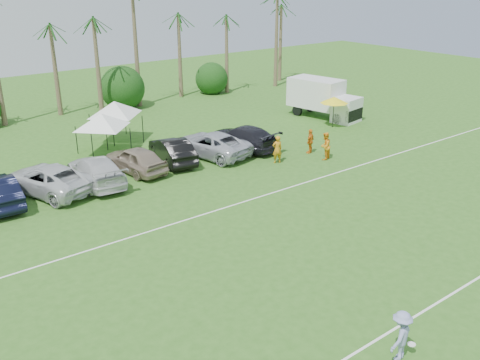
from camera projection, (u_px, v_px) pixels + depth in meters
ground at (464, 346)px, 17.98m from camera, size 120.00×120.00×0.00m
field_lines at (300, 253)px, 23.88m from camera, size 80.00×12.10×0.01m
palm_tree_5 at (46, 16)px, 42.93m from camera, size 2.40×2.40×9.90m
palm_tree_6 at (92, 3)px, 44.89m from camera, size 2.40×2.40×10.90m
palm_tree_8 at (184, 19)px, 50.64m from camera, size 2.40×2.40×8.90m
palm_tree_9 at (226, 7)px, 53.16m from camera, size 2.40×2.40×9.90m
bush_tree_2 at (116, 86)px, 49.48m from camera, size 4.00×4.00×4.00m
bush_tree_3 at (205, 74)px, 55.16m from camera, size 4.00×4.00×4.00m
sideline_player_a at (277, 149)px, 34.77m from camera, size 0.78×0.64×1.84m
sideline_player_b at (325, 146)px, 35.40m from camera, size 1.08×0.96×1.85m
sideline_player_c at (310, 141)px, 36.66m from camera, size 1.08×0.77×1.71m
box_truck at (323, 97)px, 45.39m from camera, size 3.43×6.56×3.22m
canopy_tent_left at (101, 113)px, 35.54m from camera, size 4.20×4.20×3.40m
canopy_tent_right at (114, 101)px, 38.35m from camera, size 4.36×4.36×3.53m
market_umbrella at (334, 100)px, 42.27m from camera, size 2.23×2.23×2.48m
frisbee_player at (401, 336)px, 17.09m from camera, size 1.27×0.91×1.77m
parked_car_2 at (48, 179)px, 30.10m from camera, size 4.47×6.45×1.64m
parked_car_3 at (96, 170)px, 31.42m from camera, size 2.80×5.82×1.64m
parked_car_4 at (136, 159)px, 33.23m from camera, size 2.52×5.01×1.64m
parked_car_5 at (172, 150)px, 34.91m from camera, size 2.62×5.20×1.64m
parked_car_6 at (211, 144)px, 36.15m from camera, size 3.93×6.34×1.64m
parked_car_7 at (243, 137)px, 37.63m from camera, size 3.04×5.90×1.64m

